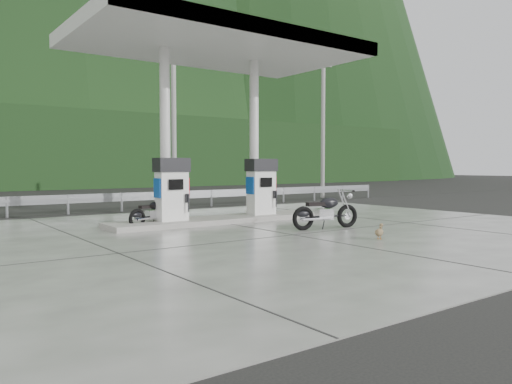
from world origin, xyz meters
TOP-DOWN VIEW (x-y plane):
  - ground at (0.00, 0.00)m, footprint 160.00×160.00m
  - forecourt_apron at (0.00, 0.00)m, footprint 18.00×14.00m
  - pump_island at (0.00, 2.50)m, footprint 7.00×1.40m
  - gas_pump_left at (-1.60, 2.50)m, footprint 0.95×0.55m
  - gas_pump_right at (1.60, 2.50)m, footprint 0.95×0.55m
  - canopy_column_left at (-1.60, 2.90)m, footprint 0.30×0.30m
  - canopy_column_right at (1.60, 2.90)m, footprint 0.30×0.30m
  - canopy_roof at (0.00, 2.50)m, footprint 8.50×5.00m
  - guardrail at (0.00, 8.00)m, footprint 26.00×0.16m
  - road at (0.00, 11.50)m, footprint 60.00×7.00m
  - utility_pole_b at (2.00, 9.50)m, footprint 0.22×0.22m
  - utility_pole_c at (11.00, 9.50)m, footprint 0.22×0.22m
  - tree_band at (0.00, 30.00)m, footprint 80.00×6.00m
  - motorcycle_left at (-2.05, 2.74)m, footprint 1.71×0.93m
  - motorcycle_right at (1.51, -0.59)m, footprint 2.03×0.95m
  - duck at (1.15, -2.76)m, footprint 0.44×0.29m

SIDE VIEW (x-z plane):
  - ground at x=0.00m, z-range 0.00..0.00m
  - road at x=0.00m, z-range 0.00..0.01m
  - forecourt_apron at x=0.00m, z-range 0.00..0.02m
  - pump_island at x=0.00m, z-range 0.02..0.17m
  - duck at x=1.15m, z-range 0.02..0.33m
  - motorcycle_left at x=-2.05m, z-range 0.02..0.79m
  - motorcycle_right at x=1.51m, z-range 0.02..0.94m
  - guardrail at x=0.00m, z-range 0.00..1.42m
  - gas_pump_left at x=-1.60m, z-range 0.17..1.97m
  - gas_pump_right at x=1.60m, z-range 0.17..1.97m
  - canopy_column_left at x=-1.60m, z-range 0.17..5.17m
  - canopy_column_right at x=1.60m, z-range 0.17..5.17m
  - tree_band at x=0.00m, z-range 0.00..6.00m
  - utility_pole_b at x=2.00m, z-range 0.00..8.00m
  - utility_pole_c at x=11.00m, z-range 0.00..8.00m
  - canopy_roof at x=0.00m, z-range 5.17..5.57m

